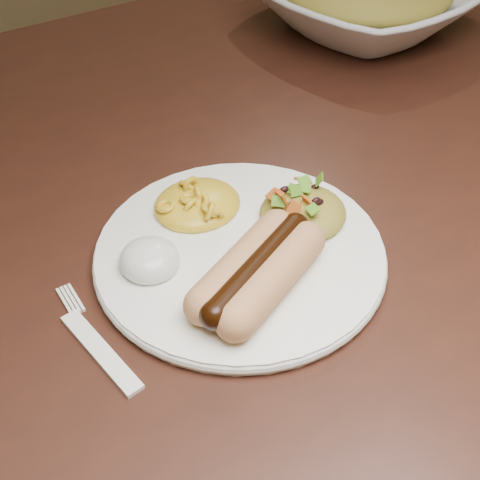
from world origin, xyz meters
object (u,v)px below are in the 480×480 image
table (191,252)px  serving_bowl (365,0)px  plate (240,254)px  fork (101,351)px

table → serving_bowl: (0.39, 0.20, 0.13)m
plate → serving_bowl: serving_bowl is taller
table → serving_bowl: serving_bowl is taller
fork → serving_bowl: serving_bowl is taller
plate → table: bearing=84.9°
fork → serving_bowl: (0.55, 0.35, 0.04)m
table → plate: size_ratio=6.20×
fork → serving_bowl: size_ratio=0.49×
table → plate: 0.16m
table → fork: fork is taller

